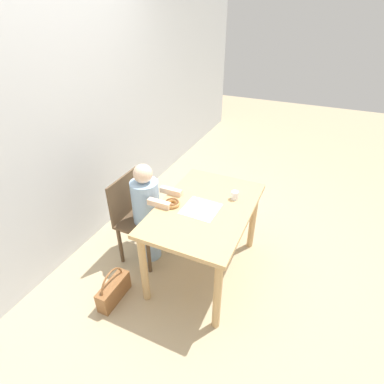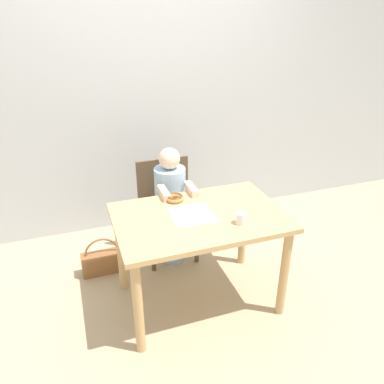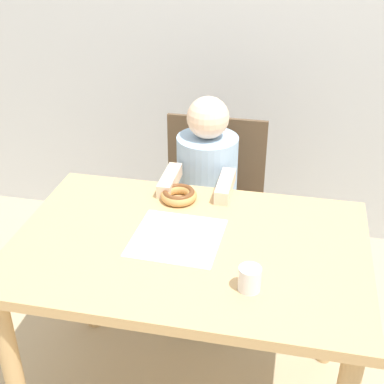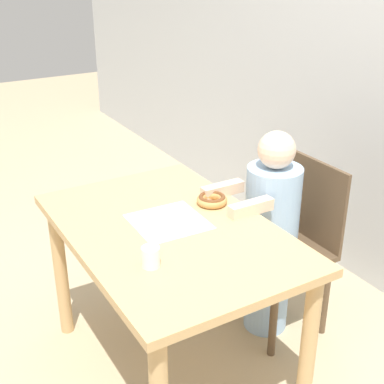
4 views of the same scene
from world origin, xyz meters
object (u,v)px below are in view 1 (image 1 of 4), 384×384
object	(u,v)px
handbag	(114,290)
child_figure	(147,214)
cup	(235,195)
chair	(138,216)
donut	(172,203)

from	to	relation	value
handbag	child_figure	bearing A→B (deg)	-0.60
child_figure	cup	distance (m)	0.81
cup	chair	bearing A→B (deg)	106.82
donut	cup	bearing A→B (deg)	-55.43
child_figure	donut	bearing A→B (deg)	-99.64
donut	cup	size ratio (longest dim) A/B	1.79
chair	donut	xyz separation A→B (m)	(-0.05, -0.40, 0.29)
donut	handbag	size ratio (longest dim) A/B	0.39
chair	cup	size ratio (longest dim) A/B	11.49
donut	handbag	bearing A→B (deg)	150.89
chair	handbag	world-z (taller)	chair
cup	donut	bearing A→B (deg)	124.57
child_figure	donut	xyz separation A→B (m)	(-0.05, -0.29, 0.23)
handbag	cup	bearing A→B (deg)	-41.42
child_figure	donut	size ratio (longest dim) A/B	7.72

